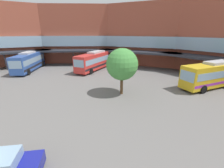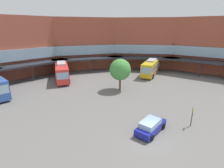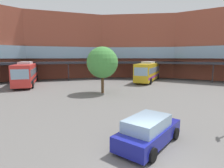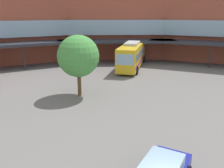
# 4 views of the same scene
# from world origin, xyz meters

# --- Properties ---
(ground_plane) EXTENTS (123.92, 123.92, 0.00)m
(ground_plane) POSITION_xyz_m (0.00, 0.00, 0.00)
(ground_plane) COLOR slate
(station_building) EXTENTS (82.02, 43.45, 13.84)m
(station_building) POSITION_xyz_m (0.00, 23.04, 6.67)
(station_building) COLOR #9E4C38
(station_building) RESTS_ON ground
(bus_0) EXTENTS (3.17, 12.57, 3.83)m
(bus_0) POSITION_xyz_m (-7.28, 26.98, 1.94)
(bus_0) COLOR red
(bus_0) RESTS_ON ground
(bus_3) EXTENTS (9.76, 10.43, 3.78)m
(bus_3) POSITION_xyz_m (14.18, 24.08, 1.91)
(bus_3) COLOR gold
(bus_3) RESTS_ON ground
(parked_car) EXTENTS (4.68, 3.87, 1.53)m
(parked_car) POSITION_xyz_m (0.83, 1.38, 0.74)
(parked_car) COLOR navy
(parked_car) RESTS_ON ground
(plaza_tree) EXTENTS (3.97, 3.97, 5.90)m
(plaza_tree) POSITION_xyz_m (2.65, 15.82, 3.89)
(plaza_tree) COLOR brown
(plaza_tree) RESTS_ON ground
(stop_sign_post) EXTENTS (0.40, 0.50, 2.45)m
(stop_sign_post) POSITION_xyz_m (6.08, 0.93, 1.50)
(stop_sign_post) COLOR #2D2D33
(stop_sign_post) RESTS_ON ground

